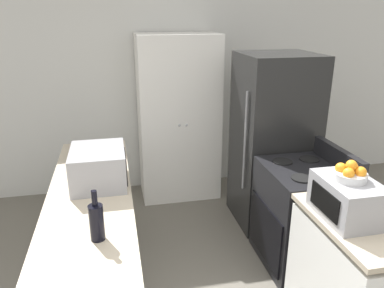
{
  "coord_description": "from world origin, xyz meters",
  "views": [
    {
      "loc": [
        -0.64,
        -1.26,
        2.15
      ],
      "look_at": [
        0.0,
        1.77,
        1.05
      ],
      "focal_mm": 35.0,
      "sensor_mm": 36.0,
      "label": 1
    }
  ],
  "objects_px": {
    "stove": "(301,216)",
    "fruit_bowl": "(350,173)",
    "microwave": "(99,167)",
    "refrigerator": "(273,141)",
    "toaster_oven": "(347,199)",
    "wine_bottle": "(97,221)",
    "pantry_cabinet": "(178,118)"
  },
  "relations": [
    {
      "from": "refrigerator",
      "to": "wine_bottle",
      "type": "height_order",
      "value": "refrigerator"
    },
    {
      "from": "pantry_cabinet",
      "to": "toaster_oven",
      "type": "relative_size",
      "value": 4.33
    },
    {
      "from": "fruit_bowl",
      "to": "stove",
      "type": "bearing_deg",
      "value": 79.68
    },
    {
      "from": "microwave",
      "to": "wine_bottle",
      "type": "distance_m",
      "value": 0.76
    },
    {
      "from": "fruit_bowl",
      "to": "microwave",
      "type": "bearing_deg",
      "value": 151.76
    },
    {
      "from": "stove",
      "to": "fruit_bowl",
      "type": "bearing_deg",
      "value": -100.32
    },
    {
      "from": "microwave",
      "to": "toaster_oven",
      "type": "bearing_deg",
      "value": -28.51
    },
    {
      "from": "refrigerator",
      "to": "fruit_bowl",
      "type": "height_order",
      "value": "refrigerator"
    },
    {
      "from": "stove",
      "to": "wine_bottle",
      "type": "distance_m",
      "value": 1.9
    },
    {
      "from": "microwave",
      "to": "toaster_oven",
      "type": "xyz_separation_m",
      "value": [
        1.54,
        -0.84,
        -0.01
      ]
    },
    {
      "from": "microwave",
      "to": "wine_bottle",
      "type": "bearing_deg",
      "value": -89.73
    },
    {
      "from": "pantry_cabinet",
      "to": "refrigerator",
      "type": "relative_size",
      "value": 1.08
    },
    {
      "from": "pantry_cabinet",
      "to": "wine_bottle",
      "type": "xyz_separation_m",
      "value": [
        -0.87,
        -2.26,
        0.06
      ]
    },
    {
      "from": "refrigerator",
      "to": "fruit_bowl",
      "type": "xyz_separation_m",
      "value": [
        -0.18,
        -1.52,
        0.32
      ]
    },
    {
      "from": "pantry_cabinet",
      "to": "microwave",
      "type": "height_order",
      "value": "pantry_cabinet"
    },
    {
      "from": "stove",
      "to": "toaster_oven",
      "type": "height_order",
      "value": "toaster_oven"
    },
    {
      "from": "microwave",
      "to": "wine_bottle",
      "type": "height_order",
      "value": "wine_bottle"
    },
    {
      "from": "stove",
      "to": "fruit_bowl",
      "type": "xyz_separation_m",
      "value": [
        -0.14,
        -0.75,
        0.75
      ]
    },
    {
      "from": "microwave",
      "to": "refrigerator",
      "type": "bearing_deg",
      "value": 21.86
    },
    {
      "from": "pantry_cabinet",
      "to": "fruit_bowl",
      "type": "xyz_separation_m",
      "value": [
        0.67,
        -2.32,
        0.25
      ]
    },
    {
      "from": "toaster_oven",
      "to": "fruit_bowl",
      "type": "bearing_deg",
      "value": 83.43
    },
    {
      "from": "toaster_oven",
      "to": "microwave",
      "type": "bearing_deg",
      "value": 151.49
    },
    {
      "from": "stove",
      "to": "refrigerator",
      "type": "height_order",
      "value": "refrigerator"
    },
    {
      "from": "refrigerator",
      "to": "microwave",
      "type": "bearing_deg",
      "value": -158.14
    },
    {
      "from": "microwave",
      "to": "toaster_oven",
      "type": "relative_size",
      "value": 1.09
    },
    {
      "from": "refrigerator",
      "to": "toaster_oven",
      "type": "distance_m",
      "value": 1.55
    },
    {
      "from": "refrigerator",
      "to": "toaster_oven",
      "type": "xyz_separation_m",
      "value": [
        -0.18,
        -1.53,
        0.15
      ]
    },
    {
      "from": "fruit_bowl",
      "to": "wine_bottle",
      "type": "bearing_deg",
      "value": 177.57
    },
    {
      "from": "pantry_cabinet",
      "to": "refrigerator",
      "type": "height_order",
      "value": "pantry_cabinet"
    },
    {
      "from": "refrigerator",
      "to": "wine_bottle",
      "type": "xyz_separation_m",
      "value": [
        -1.72,
        -1.45,
        0.14
      ]
    },
    {
      "from": "refrigerator",
      "to": "stove",
      "type": "bearing_deg",
      "value": -93.13
    },
    {
      "from": "refrigerator",
      "to": "toaster_oven",
      "type": "height_order",
      "value": "refrigerator"
    }
  ]
}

